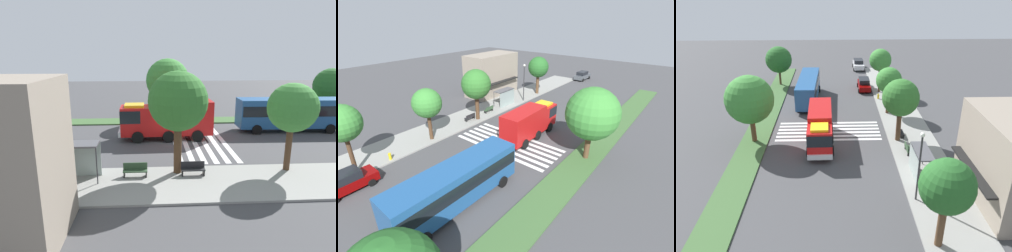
% 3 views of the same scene
% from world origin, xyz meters
% --- Properties ---
extents(ground_plane, '(120.00, 120.00, 0.00)m').
position_xyz_m(ground_plane, '(0.00, 0.00, 0.00)').
color(ground_plane, '#424244').
extents(sidewalk, '(60.00, 5.26, 0.14)m').
position_xyz_m(sidewalk, '(0.00, 9.24, 0.07)').
color(sidewalk, gray).
rests_on(sidewalk, ground_plane).
extents(median_strip, '(60.00, 3.00, 0.14)m').
position_xyz_m(median_strip, '(0.00, -8.11, 0.07)').
color(median_strip, '#3D6033').
rests_on(median_strip, ground_plane).
extents(crosswalk, '(4.95, 11.91, 0.01)m').
position_xyz_m(crosswalk, '(-2.67, 0.00, 0.01)').
color(crosswalk, silver).
rests_on(crosswalk, ground_plane).
extents(fire_truck, '(8.89, 2.87, 3.70)m').
position_xyz_m(fire_truck, '(0.48, -0.84, 2.05)').
color(fire_truck, '#B71414').
rests_on(fire_truck, ground_plane).
extents(parked_car_mid, '(4.48, 2.02, 1.78)m').
position_xyz_m(parked_car_mid, '(-17.53, 5.41, 0.90)').
color(parked_car_mid, '#720505').
rests_on(parked_car_mid, ground_plane).
extents(parked_car_east, '(4.76, 2.21, 1.85)m').
position_xyz_m(parked_car_east, '(30.74, 5.42, 0.94)').
color(parked_car_east, '#474C51').
rests_on(parked_car_east, ground_plane).
extents(transit_bus, '(10.99, 3.03, 3.46)m').
position_xyz_m(transit_bus, '(-12.82, -2.98, 2.06)').
color(transit_bus, navy).
rests_on(transit_bus, ground_plane).
extents(bus_stop_shelter, '(3.50, 1.40, 2.46)m').
position_xyz_m(bus_stop_shelter, '(6.89, 8.13, 1.89)').
color(bus_stop_shelter, '#4C4C51').
rests_on(bus_stop_shelter, sidewalk).
extents(bench_near_shelter, '(1.60, 0.50, 0.90)m').
position_xyz_m(bench_near_shelter, '(2.89, 8.12, 0.59)').
color(bench_near_shelter, '#2D472D').
rests_on(bench_near_shelter, sidewalk).
extents(bench_west_of_shelter, '(1.60, 0.50, 0.90)m').
position_xyz_m(bench_west_of_shelter, '(-0.95, 8.12, 0.59)').
color(bench_west_of_shelter, black).
rests_on(bench_west_of_shelter, sidewalk).
extents(street_lamp, '(0.36, 0.36, 6.03)m').
position_xyz_m(street_lamp, '(10.53, 7.21, 3.71)').
color(street_lamp, '#2D2D30').
rests_on(street_lamp, sidewalk).
extents(storefront_building, '(9.38, 5.49, 7.14)m').
position_xyz_m(storefront_building, '(10.41, 14.21, 3.57)').
color(storefront_building, gray).
rests_on(storefront_building, ground_plane).
extents(sidewalk_tree_far_west, '(3.30, 3.30, 6.59)m').
position_xyz_m(sidewalk_tree_far_west, '(-16.04, 7.61, 5.04)').
color(sidewalk_tree_far_west, '#47301E').
rests_on(sidewalk_tree_far_west, sidewalk).
extents(sidewalk_tree_west, '(3.30, 3.30, 6.07)m').
position_xyz_m(sidewalk_tree_west, '(-7.63, 7.61, 4.51)').
color(sidewalk_tree_west, '#47301E').
rests_on(sidewalk_tree_west, sidewalk).
extents(sidewalk_tree_center, '(3.93, 3.93, 6.89)m').
position_xyz_m(sidewalk_tree_center, '(0.04, 7.61, 5.02)').
color(sidewalk_tree_center, '#47301E').
rests_on(sidewalk_tree_center, sidewalk).
extents(sidewalk_tree_east, '(3.58, 3.58, 6.56)m').
position_xyz_m(sidewalk_tree_east, '(15.46, 7.61, 4.84)').
color(sidewalk_tree_east, '#513823').
rests_on(sidewalk_tree_east, sidewalk).
extents(median_tree_west, '(5.10, 5.10, 7.34)m').
position_xyz_m(median_tree_west, '(-0.23, -8.11, 4.92)').
color(median_tree_west, '#513823').
rests_on(median_tree_west, median_strip).
extents(fire_hydrant, '(0.28, 0.28, 0.70)m').
position_xyz_m(fire_hydrant, '(-12.97, 7.11, 0.49)').
color(fire_hydrant, gold).
rests_on(fire_hydrant, sidewalk).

